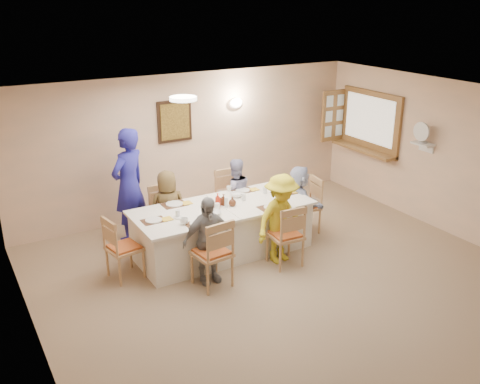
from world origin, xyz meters
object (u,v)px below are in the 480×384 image
desk_fan (423,135)px  diner_front_left (207,240)px  serving_hatch (370,122)px  chair_front_right (285,234)px  diner_front_right (281,219)px  dining_table (223,229)px  chair_right_end (305,205)px  caregiver (129,186)px  diner_back_right (235,194)px  diner_right_end (299,200)px  chair_left_end (124,247)px  condiment_ketchup (218,200)px  chair_front_left (212,252)px  chair_back_left (166,215)px  chair_back_right (231,199)px  diner_back_left (168,208)px

desk_fan → diner_front_left: bearing=-179.2°
serving_hatch → chair_front_right: (-2.95, -1.52, -1.02)m
diner_front_left → diner_front_right: diner_front_right is taller
desk_fan → dining_table: 3.69m
serving_hatch → chair_right_end: serving_hatch is taller
caregiver → diner_back_right: bearing=134.8°
diner_front_left → diner_right_end: 2.13m
chair_front_right → chair_left_end: bearing=-16.8°
chair_right_end → condiment_ketchup: (-1.62, 0.01, 0.40)m
desk_fan → caregiver: 4.87m
serving_hatch → diner_front_left: (-4.15, -1.40, -0.88)m
diner_front_right → chair_front_left: bearing=175.5°
serving_hatch → chair_front_right: bearing=-152.7°
chair_back_left → diner_front_left: (0.00, -1.48, 0.17)m
chair_back_right → diner_front_right: diner_front_right is taller
dining_table → chair_left_end: size_ratio=2.91×
diner_back_left → caregiver: (-0.45, 0.47, 0.31)m
chair_back_left → chair_front_left: (0.00, -1.60, 0.04)m
chair_front_left → caregiver: (-0.45, 1.95, 0.42)m
chair_back_right → chair_right_end: 1.24m
chair_front_left → diner_back_right: (1.20, 1.48, 0.11)m
chair_left_end → condiment_ketchup: size_ratio=4.29×
chair_back_right → chair_right_end: bearing=-38.4°
serving_hatch → caregiver: 4.66m
chair_front_left → diner_front_left: bearing=-96.3°
chair_back_right → diner_front_right: (0.00, -1.48, 0.19)m
dining_table → diner_front_right: size_ratio=2.00×
chair_left_end → diner_right_end: diner_right_end is taller
chair_front_right → condiment_ketchup: condiment_ketchup is taller
chair_front_right → condiment_ketchup: 1.12m
chair_front_left → chair_left_end: size_ratio=1.07×
chair_back_right → chair_front_left: 2.00m
chair_back_right → chair_front_right: 1.60m
dining_table → chair_front_left: 1.01m
chair_front_right → desk_fan: bearing=-172.9°
desk_fan → chair_left_end: 5.15m
diner_right_end → dining_table: bearing=97.6°
diner_right_end → chair_right_end: bearing=-82.4°
chair_back_right → chair_left_end: bearing=-157.8°
chair_right_end → diner_back_left: bearing=-99.5°
desk_fan → caregiver: (-4.49, 1.78, -0.63)m
dining_table → chair_back_left: (-0.60, 0.80, 0.08)m
chair_back_left → diner_back_right: size_ratio=0.74×
serving_hatch → diner_back_left: 4.25m
chair_back_right → chair_front_left: chair_front_left is taller
chair_back_right → diner_back_left: bearing=-172.5°
desk_fan → chair_front_right: desk_fan is taller
desk_fan → condiment_ketchup: desk_fan is taller
chair_left_end → chair_right_end: bearing=-99.8°
serving_hatch → chair_right_end: 2.37m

